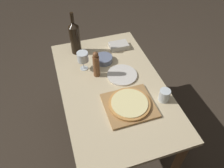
{
  "coord_description": "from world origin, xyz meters",
  "views": [
    {
      "loc": [
        -0.35,
        -1.09,
        1.95
      ],
      "look_at": [
        -0.02,
        -0.05,
        0.8
      ],
      "focal_mm": 35.0,
      "sensor_mm": 36.0,
      "label": 1
    }
  ],
  "objects_px": {
    "pizza": "(129,104)",
    "small_bowl": "(104,59)",
    "pepper_mill": "(96,65)",
    "wine_glass": "(83,57)",
    "wine_bottle": "(75,37)"
  },
  "relations": [
    {
      "from": "pizza",
      "to": "small_bowl",
      "type": "height_order",
      "value": "small_bowl"
    },
    {
      "from": "pepper_mill",
      "to": "small_bowl",
      "type": "relative_size",
      "value": 1.55
    },
    {
      "from": "wine_glass",
      "to": "wine_bottle",
      "type": "bearing_deg",
      "value": 92.97
    },
    {
      "from": "wine_glass",
      "to": "small_bowl",
      "type": "height_order",
      "value": "wine_glass"
    },
    {
      "from": "wine_glass",
      "to": "pizza",
      "type": "bearing_deg",
      "value": -65.81
    },
    {
      "from": "wine_glass",
      "to": "small_bowl",
      "type": "relative_size",
      "value": 1.1
    },
    {
      "from": "pizza",
      "to": "pepper_mill",
      "type": "height_order",
      "value": "pepper_mill"
    },
    {
      "from": "pizza",
      "to": "small_bowl",
      "type": "bearing_deg",
      "value": 93.91
    },
    {
      "from": "pizza",
      "to": "wine_bottle",
      "type": "height_order",
      "value": "wine_bottle"
    },
    {
      "from": "pepper_mill",
      "to": "wine_glass",
      "type": "height_order",
      "value": "pepper_mill"
    },
    {
      "from": "wine_bottle",
      "to": "wine_glass",
      "type": "relative_size",
      "value": 2.34
    },
    {
      "from": "wine_bottle",
      "to": "small_bowl",
      "type": "distance_m",
      "value": 0.3
    },
    {
      "from": "small_bowl",
      "to": "wine_glass",
      "type": "bearing_deg",
      "value": -168.21
    },
    {
      "from": "pepper_mill",
      "to": "small_bowl",
      "type": "distance_m",
      "value": 0.19
    },
    {
      "from": "wine_bottle",
      "to": "pizza",
      "type": "bearing_deg",
      "value": -72.37
    }
  ]
}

